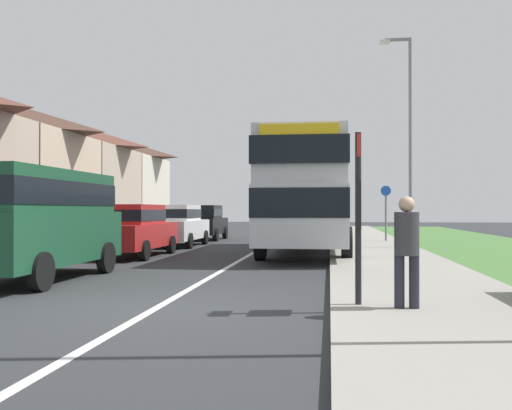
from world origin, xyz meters
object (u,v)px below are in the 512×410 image
parked_car_black (204,221)px  cycle_route_sign (386,211)px  parked_car_red (132,228)px  bus_stop_sign (358,206)px  parked_car_white (176,224)px  pedestrian_at_stop (407,246)px  street_lamp_mid (407,129)px  double_decker_bus (307,190)px  parked_van_dark_green (34,215)px

parked_car_black → cycle_route_sign: cycle_route_sign is taller
parked_car_red → bus_stop_sign: size_ratio=1.73×
parked_car_white → parked_car_red: bearing=-90.3°
pedestrian_at_stop → cycle_route_sign: 17.38m
bus_stop_sign → street_lamp_mid: street_lamp_mid is taller
parked_car_red → parked_car_white: bearing=89.7°
double_decker_bus → street_lamp_mid: bearing=24.5°
bus_stop_sign → street_lamp_mid: (2.38, 12.75, 2.85)m
double_decker_bus → parked_car_black: bearing=124.1°
parked_van_dark_green → cycle_route_sign: (8.57, 14.16, 0.06)m
pedestrian_at_stop → bus_stop_sign: (-0.65, 0.25, 0.56)m
double_decker_bus → parked_car_white: 6.23m
pedestrian_at_stop → street_lamp_mid: size_ratio=0.22×
parked_van_dark_green → parked_car_red: parked_van_dark_green is taller
parked_car_red → pedestrian_at_stop: bearing=-51.9°
parked_car_red → parked_car_black: (0.05, 10.10, 0.02)m
cycle_route_sign → street_lamp_mid: bearing=-85.3°
double_decker_bus → bus_stop_sign: size_ratio=4.02×
parked_van_dark_green → parked_car_white: 11.13m
double_decker_bus → cycle_route_sign: double_decker_bus is taller
parked_car_white → bus_stop_sign: bus_stop_sign is taller
parked_car_red → parked_car_white: size_ratio=1.02×
parked_van_dark_green → street_lamp_mid: 13.62m
street_lamp_mid → parked_car_red: bearing=-156.9°
double_decker_bus → parked_van_dark_green: size_ratio=2.13×
double_decker_bus → parked_car_red: size_ratio=2.32×
parked_car_red → parked_car_white: 5.10m
bus_stop_sign → street_lamp_mid: size_ratio=0.34×
parked_van_dark_green → pedestrian_at_stop: bearing=-23.8°
street_lamp_mid → parked_van_dark_green: bearing=-132.2°
parked_car_black → street_lamp_mid: 11.44m
double_decker_bus → parked_van_dark_green: (-5.38, -8.21, -0.78)m
cycle_route_sign → bus_stop_sign: bearing=-96.8°
pedestrian_at_stop → street_lamp_mid: 13.55m
parked_van_dark_green → bus_stop_sign: size_ratio=1.89×
bus_stop_sign → parked_van_dark_green: bearing=156.0°
parked_car_white → street_lamp_mid: (8.92, -1.29, 3.48)m
pedestrian_at_stop → bus_stop_sign: bus_stop_sign is taller
double_decker_bus → parked_car_red: (-5.39, -2.19, -1.24)m
parked_van_dark_green → bus_stop_sign: bus_stop_sign is taller
pedestrian_at_stop → parked_car_red: bearing=128.1°
parked_car_red → parked_car_black: parked_car_black is taller
double_decker_bus → bus_stop_sign: bearing=-84.0°
double_decker_bus → cycle_route_sign: bearing=61.7°
parked_car_white → bus_stop_sign: bearing=-65.0°
double_decker_bus → parked_van_dark_green: double_decker_bus is taller
parked_van_dark_green → double_decker_bus: bearing=56.8°
pedestrian_at_stop → cycle_route_sign: cycle_route_sign is taller
parked_van_dark_green → parked_car_red: (-0.02, 6.03, -0.46)m
parked_car_red → parked_car_white: (0.02, 5.10, 0.01)m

